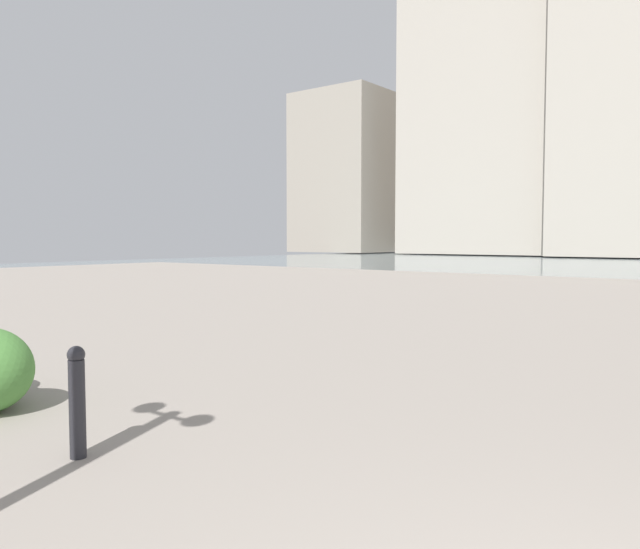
% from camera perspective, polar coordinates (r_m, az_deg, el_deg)
% --- Properties ---
extents(building_annex, '(17.01, 11.32, 33.24)m').
position_cam_1_polar(building_annex, '(73.95, 15.27, 14.88)').
color(building_annex, '#B2A899').
rests_on(building_annex, ground).
extents(building_highrise, '(11.57, 13.59, 20.23)m').
position_cam_1_polar(building_highrise, '(82.00, 3.13, 9.24)').
color(building_highrise, '#9E9384').
rests_on(building_highrise, ground).
extents(bollard_near, '(0.13, 0.13, 0.85)m').
position_cam_1_polar(bollard_near, '(5.01, -21.63, -10.76)').
color(bollard_near, '#232328').
rests_on(bollard_near, ground).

